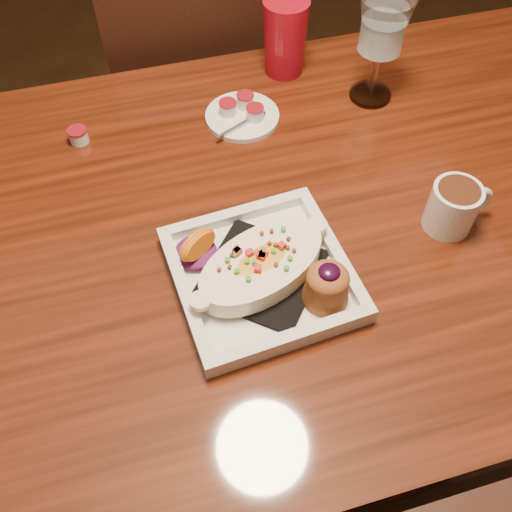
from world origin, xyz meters
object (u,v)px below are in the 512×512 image
object	(u,v)px
plate	(267,271)
coffee_mug	(454,206)
goblet	(382,31)
saucer	(242,114)
chair_far	(198,100)
table	(267,253)
red_tumbler	(285,37)

from	to	relation	value
plate	coffee_mug	size ratio (longest dim) A/B	2.49
plate	goblet	distance (m)	0.49
coffee_mug	saucer	bearing A→B (deg)	124.82
chair_far	plate	world-z (taller)	chair_far
plate	saucer	world-z (taller)	plate
table	saucer	world-z (taller)	saucer
table	coffee_mug	bearing A→B (deg)	-18.34
plate	goblet	xyz separation A→B (m)	(0.31, 0.36, 0.11)
chair_far	saucer	xyz separation A→B (m)	(0.02, -0.38, 0.25)
plate	coffee_mug	xyz separation A→B (m)	(0.31, 0.03, 0.02)
chair_far	plate	xyz separation A→B (m)	(-0.04, -0.75, 0.27)
table	coffee_mug	world-z (taller)	coffee_mug
table	plate	bearing A→B (deg)	-107.25
plate	red_tumbler	distance (m)	0.52
goblet	coffee_mug	bearing A→B (deg)	-90.81
table	coffee_mug	size ratio (longest dim) A/B	13.85
goblet	red_tumbler	xyz separation A→B (m)	(-0.14, 0.12, -0.07)
plate	saucer	distance (m)	0.37
red_tumbler	plate	bearing A→B (deg)	-110.15
plate	coffee_mug	bearing A→B (deg)	0.70
goblet	plate	bearing A→B (deg)	-131.04
table	plate	distance (m)	0.18
plate	table	bearing A→B (deg)	68.14
chair_far	goblet	world-z (taller)	goblet
goblet	chair_far	bearing A→B (deg)	125.64
plate	goblet	size ratio (longest dim) A/B	1.34
table	goblet	size ratio (longest dim) A/B	7.47
goblet	red_tumbler	bearing A→B (deg)	137.62
chair_far	coffee_mug	bearing A→B (deg)	110.77
chair_far	red_tumbler	distance (m)	0.43
table	chair_far	size ratio (longest dim) A/B	1.61
coffee_mug	red_tumbler	world-z (taller)	red_tumbler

